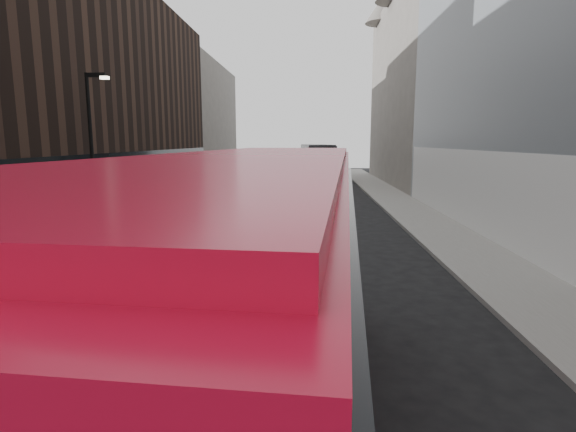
# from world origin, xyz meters

# --- Properties ---
(sidewalk_right) EXTENTS (3.00, 80.00, 0.15)m
(sidewalk_right) POSITION_xyz_m (7.50, 25.00, 0.07)
(sidewalk_right) COLOR slate
(sidewalk_right) RESTS_ON ground
(sidewalk_left) EXTENTS (2.00, 80.00, 0.15)m
(sidewalk_left) POSITION_xyz_m (-8.00, 25.00, 0.07)
(sidewalk_left) COLOR slate
(sidewalk_left) RESTS_ON ground
(building_modern_block) EXTENTS (5.03, 22.00, 20.00)m
(building_modern_block) POSITION_xyz_m (11.47, 21.00, 9.90)
(building_modern_block) COLOR #909599
(building_modern_block) RESTS_ON ground
(building_victorian) EXTENTS (6.50, 24.00, 21.00)m
(building_victorian) POSITION_xyz_m (11.38, 44.00, 9.66)
(building_victorian) COLOR #67615B
(building_victorian) RESTS_ON ground
(building_left_mid) EXTENTS (5.00, 24.00, 14.00)m
(building_left_mid) POSITION_xyz_m (-11.50, 30.00, 7.00)
(building_left_mid) COLOR black
(building_left_mid) RESTS_ON ground
(building_left_far) EXTENTS (5.00, 20.00, 13.00)m
(building_left_far) POSITION_xyz_m (-11.50, 52.00, 6.50)
(building_left_far) COLOR #67615B
(building_left_far) RESTS_ON ground
(street_lamp) EXTENTS (1.06, 0.22, 7.00)m
(street_lamp) POSITION_xyz_m (-8.22, 18.00, 4.18)
(street_lamp) COLOR black
(street_lamp) RESTS_ON sidewalk_left
(red_bus) EXTENTS (3.19, 10.19, 4.06)m
(red_bus) POSITION_xyz_m (0.80, 3.63, 2.25)
(red_bus) COLOR #AB0A24
(red_bus) RESTS_ON ground
(grey_bus) EXTENTS (3.80, 12.12, 3.86)m
(grey_bus) POSITION_xyz_m (2.15, 46.89, 2.07)
(grey_bus) COLOR black
(grey_bus) RESTS_ON ground
(car_a) EXTENTS (1.67, 3.96, 1.34)m
(car_a) POSITION_xyz_m (1.63, 12.07, 0.67)
(car_a) COLOR black
(car_a) RESTS_ON ground
(car_b) EXTENTS (2.06, 4.49, 1.43)m
(car_b) POSITION_xyz_m (0.81, 22.31, 0.71)
(car_b) COLOR gray
(car_b) RESTS_ON ground
(car_c) EXTENTS (2.30, 4.64, 1.30)m
(car_c) POSITION_xyz_m (0.90, 26.17, 0.65)
(car_c) COLOR black
(car_c) RESTS_ON ground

